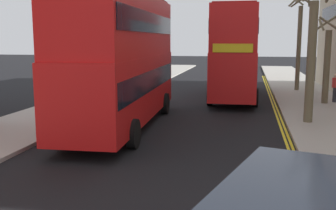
{
  "coord_description": "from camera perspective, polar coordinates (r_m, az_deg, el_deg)",
  "views": [
    {
      "loc": [
        2.81,
        -0.52,
        3.72
      ],
      "look_at": [
        0.5,
        11.0,
        1.8
      ],
      "focal_mm": 42.96,
      "sensor_mm": 36.0,
      "label": 1
    }
  ],
  "objects": [
    {
      "name": "street_tree_mid",
      "position": [
        18.4,
        19.7,
        6.68
      ],
      "size": [
        1.81,
        1.87,
        6.31
      ],
      "color": "#6B6047",
      "rests_on": "sidewalk_right"
    },
    {
      "name": "double_decker_bus_away",
      "position": [
        17.06,
        -6.45,
        6.91
      ],
      "size": [
        3.11,
        10.89,
        5.64
      ],
      "color": "red",
      "rests_on": "ground"
    },
    {
      "name": "double_decker_bus_oncoming",
      "position": [
        25.94,
        9.5,
        7.64
      ],
      "size": [
        2.89,
        10.83,
        5.64
      ],
      "color": "red",
      "rests_on": "ground"
    },
    {
      "name": "kerb_line_inner",
      "position": [
        15.05,
        16.5,
        -5.4
      ],
      "size": [
        0.1,
        56.0,
        0.01
      ],
      "primitive_type": "cube",
      "color": "yellow",
      "rests_on": "ground"
    },
    {
      "name": "sidewalk_left",
      "position": [
        19.31,
        -17.74,
        -2.06
      ],
      "size": [
        4.0,
        80.0,
        0.14
      ],
      "primitive_type": "cube",
      "color": "#ADA89E",
      "rests_on": "ground"
    },
    {
      "name": "street_tree_near",
      "position": [
        24.33,
        21.67,
        5.81
      ],
      "size": [
        1.5,
        1.53,
        5.17
      ],
      "color": "#6B6047",
      "rests_on": "sidewalk_right"
    },
    {
      "name": "pedestrian_far",
      "position": [
        25.01,
        22.62,
        2.3
      ],
      "size": [
        0.34,
        0.22,
        1.62
      ],
      "color": "#2D2D38",
      "rests_on": "sidewalk_right"
    },
    {
      "name": "street_tree_far",
      "position": [
        30.09,
        18.1,
        8.69
      ],
      "size": [
        1.85,
        1.88,
        6.98
      ],
      "color": "#6B6047",
      "rests_on": "sidewalk_right"
    },
    {
      "name": "kerb_line_outer",
      "position": [
        15.07,
        17.11,
        -5.41
      ],
      "size": [
        0.1,
        56.0,
        0.01
      ],
      "primitive_type": "cube",
      "color": "yellow",
      "rests_on": "ground"
    }
  ]
}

